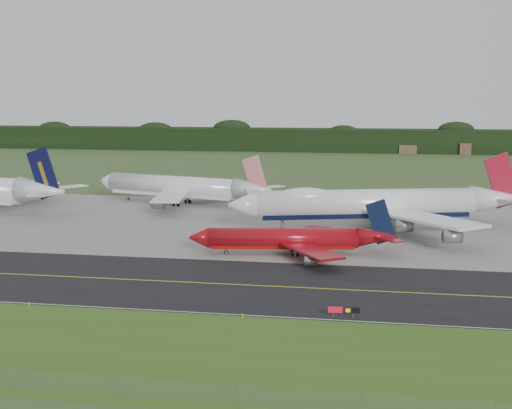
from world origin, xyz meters
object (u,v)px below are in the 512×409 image
object	(u,v)px
jet_ba_747	(376,204)
taxiway_sign	(344,310)
jet_star_tail	(181,187)
jet_red_737	(294,239)

from	to	relation	value
jet_ba_747	taxiway_sign	distance (m)	66.17
jet_star_tail	taxiway_sign	xyz separation A→B (m)	(49.74, -93.71, -3.87)
jet_star_tail	jet_red_737	bearing A→B (deg)	-55.66
jet_star_tail	taxiway_sign	size ratio (longest dim) A/B	12.69
jet_red_737	taxiway_sign	distance (m)	39.35
jet_ba_747	jet_star_tail	bearing A→B (deg)	152.42
jet_ba_747	jet_star_tail	xyz separation A→B (m)	(-53.24, 27.81, -0.99)
jet_red_737	jet_star_tail	world-z (taller)	jet_star_tail
jet_ba_747	jet_red_737	world-z (taller)	jet_ba_747
jet_star_tail	taxiway_sign	bearing A→B (deg)	-62.04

